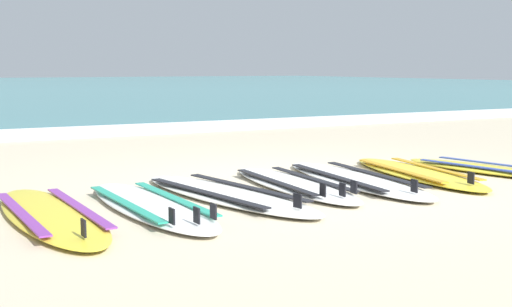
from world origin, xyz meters
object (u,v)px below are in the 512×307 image
surfboard_2 (226,194)px  surfboard_4 (355,179)px  surfboard_1 (150,205)px  surfboard_6 (483,169)px  surfboard_0 (50,214)px  surfboard_3 (293,184)px  surfboard_5 (417,173)px

surfboard_2 → surfboard_4: 1.45m
surfboard_1 → surfboard_4: (2.18, 0.25, -0.00)m
surfboard_2 → surfboard_6: (3.07, 0.01, 0.00)m
surfboard_2 → surfboard_4: same height
surfboard_4 → surfboard_6: bearing=-3.2°
surfboard_0 → surfboard_3: (2.27, 0.26, 0.00)m
surfboard_2 → surfboard_0: bearing=-175.6°
surfboard_3 → surfboard_5: 1.47m
surfboard_6 → surfboard_1: bearing=-177.7°
surfboard_5 → surfboard_6: same height
surfboard_4 → surfboard_6: 1.63m
surfboard_0 → surfboard_2: (1.50, 0.12, -0.00)m
surfboard_1 → surfboard_5: bearing=5.0°
surfboard_0 → surfboard_2: same height
surfboard_0 → surfboard_5: same height
surfboard_3 → surfboard_5: size_ratio=0.94×
surfboard_1 → surfboard_5: same height
surfboard_0 → surfboard_4: same height
surfboard_1 → surfboard_2: 0.75m
surfboard_0 → surfboard_1: 0.77m
surfboard_5 → surfboard_6: (0.83, -0.10, 0.00)m
surfboard_2 → surfboard_6: 3.07m
surfboard_1 → surfboard_6: size_ratio=1.16×
surfboard_6 → surfboard_0: bearing=-178.4°
surfboard_1 → surfboard_2: (0.73, 0.14, -0.00)m
surfboard_1 → surfboard_3: size_ratio=1.03×
surfboard_2 → surfboard_6: bearing=0.2°
surfboard_2 → surfboard_3: bearing=10.9°
surfboard_0 → surfboard_6: 4.58m
surfboard_5 → surfboard_6: 0.84m
surfboard_1 → surfboard_4: size_ratio=0.92×
surfboard_0 → surfboard_1: size_ratio=1.03×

